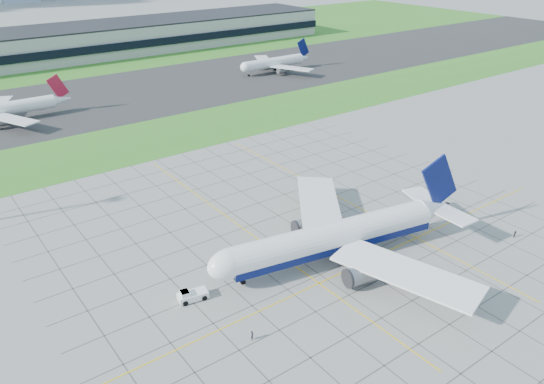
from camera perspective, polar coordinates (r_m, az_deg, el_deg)
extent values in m
plane|color=gray|center=(108.92, 8.38, -7.37)|extent=(1400.00, 1400.00, 0.00)
cube|color=#317421|center=(176.88, -12.41, 5.76)|extent=(700.00, 35.00, 0.04)
cube|color=#383838|center=(226.12, -18.44, 9.45)|extent=(700.00, 75.00, 0.04)
cube|color=#317421|center=(330.11, -25.04, 13.29)|extent=(700.00, 145.00, 0.04)
cube|color=#474744|center=(95.77, -18.04, -13.86)|extent=(0.18, 130.00, 0.02)
cube|color=#474744|center=(97.61, -13.56, -12.34)|extent=(0.18, 130.00, 0.02)
cube|color=#474744|center=(100.05, -9.33, -10.82)|extent=(0.18, 130.00, 0.02)
cube|color=#474744|center=(103.06, -5.36, -9.32)|extent=(0.18, 130.00, 0.02)
cube|color=#474744|center=(106.58, -1.67, -7.88)|extent=(0.18, 130.00, 0.02)
cube|color=#474744|center=(110.57, 1.75, -6.50)|extent=(0.18, 130.00, 0.02)
cube|color=#474744|center=(114.98, 4.90, -5.21)|extent=(0.18, 130.00, 0.02)
cube|color=#474744|center=(119.76, 7.80, -4.00)|extent=(0.18, 130.00, 0.02)
cube|color=#474744|center=(124.88, 10.46, -2.87)|extent=(0.18, 130.00, 0.02)
cube|color=#474744|center=(130.28, 12.90, -1.84)|extent=(0.18, 130.00, 0.02)
cube|color=#474744|center=(135.94, 15.14, -0.88)|extent=(0.18, 130.00, 0.02)
cube|color=#474744|center=(141.82, 17.20, 0.00)|extent=(0.18, 130.00, 0.02)
cube|color=#474744|center=(147.91, 19.09, 0.81)|extent=(0.18, 130.00, 0.02)
cube|color=#474744|center=(91.81, 26.89, -17.79)|extent=(110.00, 0.18, 0.02)
cube|color=#474744|center=(94.12, 22.55, -15.54)|extent=(110.00, 0.18, 0.02)
cube|color=#474744|center=(97.05, 18.54, -13.35)|extent=(110.00, 0.18, 0.02)
cube|color=#474744|center=(100.52, 14.84, -11.24)|extent=(110.00, 0.18, 0.02)
cube|color=#474744|center=(104.50, 11.46, -9.24)|extent=(110.00, 0.18, 0.02)
cube|color=#474744|center=(108.91, 8.38, -7.36)|extent=(110.00, 0.18, 0.02)
cube|color=#474744|center=(113.72, 5.56, -5.62)|extent=(110.00, 0.18, 0.02)
cube|color=#474744|center=(118.88, 3.00, -4.01)|extent=(110.00, 0.18, 0.02)
cube|color=#474744|center=(124.33, 0.67, -2.54)|extent=(110.00, 0.18, 0.02)
cube|color=#474744|center=(130.05, -1.46, -1.18)|extent=(110.00, 0.18, 0.02)
cube|color=#474744|center=(136.00, -3.40, 0.06)|extent=(110.00, 0.18, 0.02)
cube|color=#474744|center=(142.15, -5.18, 1.19)|extent=(110.00, 0.18, 0.02)
cube|color=#474744|center=(148.48, -6.81, 2.23)|extent=(110.00, 0.18, 0.02)
cube|color=#474744|center=(154.96, -8.31, 3.18)|extent=(110.00, 0.18, 0.02)
cube|color=yellow|center=(107.77, 9.12, -7.82)|extent=(120.00, 0.25, 0.03)
cube|color=yellow|center=(116.43, -2.08, -4.69)|extent=(0.25, 100.00, 0.03)
cube|color=yellow|center=(132.23, 7.96, -0.96)|extent=(0.25, 100.00, 0.03)
cube|color=#B7B7B2|center=(315.86, -17.00, 15.46)|extent=(260.00, 42.00, 15.00)
cube|color=black|center=(296.12, -15.44, 14.91)|extent=(260.00, 1.00, 4.00)
cube|color=black|center=(314.66, -17.19, 16.87)|extent=(260.00, 42.00, 0.80)
cylinder|color=white|center=(106.36, 6.64, -4.71)|extent=(44.61, 13.79, 5.78)
cube|color=#07114F|center=(107.30, 6.59, -5.55)|extent=(44.54, 13.41, 1.54)
ellipsoid|color=white|center=(97.74, -4.53, -7.64)|extent=(10.15, 7.37, 5.78)
cube|color=black|center=(96.87, -5.71, -7.69)|extent=(2.65, 3.42, 0.58)
cone|color=white|center=(120.52, 16.99, -1.70)|extent=(8.58, 6.81, 5.49)
cube|color=#07114F|center=(118.10, 17.57, 1.12)|extent=(10.41, 2.39, 12.29)
cube|color=white|center=(120.94, 5.08, -1.15)|extent=(23.03, 26.83, 0.93)
cube|color=white|center=(99.63, 14.22, -8.41)|extent=(15.55, 28.31, 0.93)
cylinder|color=slate|center=(115.23, 3.91, -3.66)|extent=(6.82, 4.74, 3.66)
cylinder|color=slate|center=(100.96, 9.63, -8.73)|extent=(6.82, 4.74, 3.66)
cylinder|color=gray|center=(100.80, -3.16, -9.28)|extent=(0.40, 0.40, 2.50)
cylinder|color=black|center=(101.22, -3.15, -9.61)|extent=(1.13, 0.67, 1.06)
cylinder|color=black|center=(113.32, 7.77, -5.51)|extent=(1.44, 1.37, 1.25)
cylinder|color=black|center=(109.10, 9.54, -7.01)|extent=(1.44, 1.37, 1.25)
cube|color=white|center=(98.24, -8.52, -10.96)|extent=(5.71, 3.43, 1.25)
cube|color=white|center=(97.41, -9.36, -10.74)|extent=(1.93, 2.22, 0.98)
cube|color=black|center=(97.31, -9.37, -10.65)|extent=(1.73, 2.01, 0.62)
cube|color=gray|center=(99.29, -6.38, -10.55)|extent=(2.65, 0.65, 0.16)
cylinder|color=black|center=(98.96, -9.71, -10.98)|extent=(1.04, 0.62, 0.98)
cylinder|color=black|center=(97.16, -9.30, -11.73)|extent=(1.04, 0.62, 0.98)
cylinder|color=black|center=(99.71, -7.73, -10.49)|extent=(1.04, 0.62, 0.98)
cylinder|color=black|center=(97.94, -7.28, -11.23)|extent=(1.04, 0.62, 0.98)
imported|color=black|center=(88.96, -2.14, -15.16)|extent=(0.74, 0.75, 1.75)
imported|color=black|center=(126.88, 24.69, -4.14)|extent=(0.85, 0.71, 1.55)
cube|color=#A4122E|center=(211.44, -22.05, 10.48)|extent=(7.46, 0.40, 9.15)
cube|color=white|center=(198.74, -26.14, 7.04)|extent=(13.89, 20.66, 0.40)
cylinder|color=black|center=(212.23, -26.60, 7.12)|extent=(1.00, 1.00, 1.00)
cylinder|color=black|center=(208.06, -26.35, 6.83)|extent=(1.00, 1.00, 1.00)
cylinder|color=white|center=(258.75, 0.18, 13.74)|extent=(32.37, 4.80, 4.80)
cube|color=#070C48|center=(268.67, 3.37, 15.25)|extent=(7.46, 0.40, 9.15)
cube|color=white|center=(268.89, -0.87, 14.04)|extent=(13.89, 20.66, 0.40)
cube|color=white|center=(251.76, 2.13, 13.19)|extent=(13.89, 20.66, 0.40)
cylinder|color=black|center=(262.92, 0.36, 13.05)|extent=(1.00, 1.00, 1.00)
cylinder|color=black|center=(259.50, 0.96, 12.87)|extent=(1.00, 1.00, 1.00)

